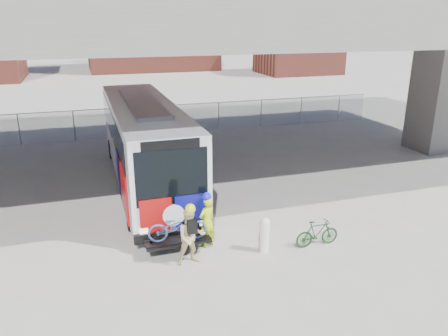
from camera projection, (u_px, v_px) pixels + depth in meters
name	position (u px, v px, depth m)	size (l,w,h in m)	color
ground	(212.00, 207.00, 16.86)	(160.00, 160.00, 0.00)	#9E9991
bus	(144.00, 137.00, 18.71)	(2.67, 12.96, 3.69)	silver
overpass	(184.00, 28.00, 18.37)	(40.00, 16.00, 7.95)	#605E59
chainlink_fence	(157.00, 112.00, 27.22)	(30.00, 0.06, 30.00)	gray
brick_buildings	(120.00, 32.00, 58.95)	(54.00, 22.00, 12.00)	brown
bollard	(265.00, 234.00, 13.42)	(0.30, 0.30, 1.16)	silver
cyclist_hivis	(207.00, 220.00, 13.70)	(0.72, 0.63, 1.83)	#BAE918
cyclist_tan	(191.00, 236.00, 12.69)	(0.86, 0.68, 1.90)	#D3BF87
bike_parked	(317.00, 233.00, 13.83)	(0.42, 1.47, 0.88)	#154217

